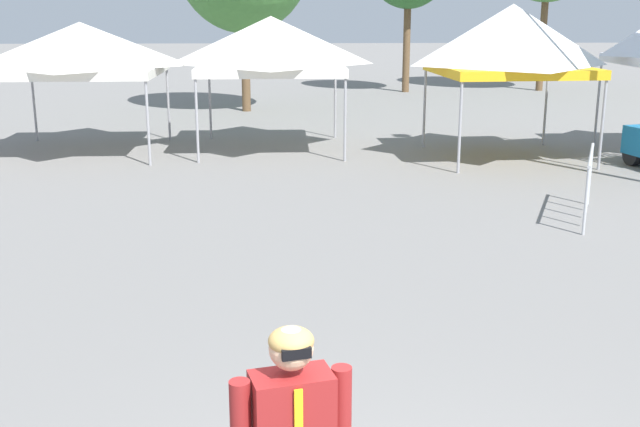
{
  "coord_description": "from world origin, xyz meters",
  "views": [
    {
      "loc": [
        -0.61,
        -3.5,
        3.34
      ],
      "look_at": [
        -0.31,
        4.13,
        1.3
      ],
      "focal_mm": 43.76,
      "sensor_mm": 36.0,
      "label": 1
    }
  ],
  "objects_px": {
    "canopy_tent_right_of_center": "(81,49)",
    "canopy_tent_center": "(271,45)",
    "canopy_tent_far_right": "(512,40)",
    "crowd_barrier_mid_lot": "(589,173)"
  },
  "relations": [
    {
      "from": "canopy_tent_far_right",
      "to": "crowd_barrier_mid_lot",
      "type": "relative_size",
      "value": 1.73
    },
    {
      "from": "crowd_barrier_mid_lot",
      "to": "canopy_tent_right_of_center",
      "type": "bearing_deg",
      "value": 146.37
    },
    {
      "from": "canopy_tent_right_of_center",
      "to": "canopy_tent_center",
      "type": "bearing_deg",
      "value": 3.08
    },
    {
      "from": "canopy_tent_right_of_center",
      "to": "canopy_tent_far_right",
      "type": "bearing_deg",
      "value": -6.5
    },
    {
      "from": "canopy_tent_center",
      "to": "canopy_tent_far_right",
      "type": "bearing_deg",
      "value": -14.1
    },
    {
      "from": "canopy_tent_right_of_center",
      "to": "canopy_tent_center",
      "type": "distance_m",
      "value": 4.33
    },
    {
      "from": "canopy_tent_center",
      "to": "crowd_barrier_mid_lot",
      "type": "relative_size",
      "value": 1.74
    },
    {
      "from": "canopy_tent_far_right",
      "to": "crowd_barrier_mid_lot",
      "type": "xyz_separation_m",
      "value": [
        -0.09,
        -5.24,
        -1.87
      ]
    },
    {
      "from": "canopy_tent_right_of_center",
      "to": "crowd_barrier_mid_lot",
      "type": "bearing_deg",
      "value": -33.63
    },
    {
      "from": "canopy_tent_far_right",
      "to": "crowd_barrier_mid_lot",
      "type": "distance_m",
      "value": 5.56
    }
  ]
}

